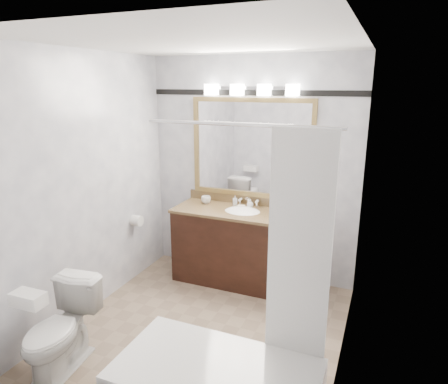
% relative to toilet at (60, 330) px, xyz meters
% --- Properties ---
extents(room, '(2.42, 2.62, 2.52)m').
position_rel_toilet_xyz_m(room, '(0.81, 0.89, 0.90)').
color(room, gray).
rests_on(room, ground).
extents(vanity, '(1.53, 0.58, 0.97)m').
position_rel_toilet_xyz_m(vanity, '(0.81, 1.90, 0.09)').
color(vanity, black).
rests_on(vanity, ground).
extents(mirror, '(1.40, 0.04, 1.10)m').
position_rel_toilet_xyz_m(mirror, '(0.81, 2.17, 1.15)').
color(mirror, olive).
rests_on(mirror, room).
extents(vanity_light_bar, '(1.02, 0.14, 0.12)m').
position_rel_toilet_xyz_m(vanity_light_bar, '(0.81, 2.11, 1.78)').
color(vanity_light_bar, silver).
rests_on(vanity_light_bar, room).
extents(accent_stripe, '(2.40, 0.01, 0.06)m').
position_rel_toilet_xyz_m(accent_stripe, '(0.81, 2.18, 1.75)').
color(accent_stripe, black).
rests_on(accent_stripe, room).
extents(tp_roll, '(0.11, 0.12, 0.12)m').
position_rel_toilet_xyz_m(tp_roll, '(-0.33, 1.55, 0.35)').
color(tp_roll, white).
rests_on(tp_roll, room).
extents(toilet, '(0.47, 0.72, 0.70)m').
position_rel_toilet_xyz_m(toilet, '(0.00, 0.00, 0.00)').
color(toilet, white).
rests_on(toilet, ground).
extents(tissue_box, '(0.24, 0.14, 0.10)m').
position_rel_toilet_xyz_m(tissue_box, '(0.00, -0.23, 0.40)').
color(tissue_box, white).
rests_on(tissue_box, toilet).
extents(coffee_maker, '(0.18, 0.23, 0.35)m').
position_rel_toilet_xyz_m(coffee_maker, '(1.21, 1.96, 0.68)').
color(coffee_maker, black).
rests_on(coffee_maker, vanity).
extents(cup_left, '(0.14, 0.14, 0.09)m').
position_rel_toilet_xyz_m(cup_left, '(0.32, 2.01, 0.54)').
color(cup_left, white).
rests_on(cup_left, vanity).
extents(cup_right, '(0.10, 0.10, 0.08)m').
position_rel_toilet_xyz_m(cup_right, '(0.30, 2.02, 0.54)').
color(cup_right, white).
rests_on(cup_right, vanity).
extents(soap_bottle_a, '(0.07, 0.07, 0.11)m').
position_rel_toilet_xyz_m(soap_bottle_a, '(0.65, 2.08, 0.56)').
color(soap_bottle_a, white).
rests_on(soap_bottle_a, vanity).
extents(soap_bottle_b, '(0.08, 0.08, 0.09)m').
position_rel_toilet_xyz_m(soap_bottle_b, '(0.84, 2.06, 0.55)').
color(soap_bottle_b, white).
rests_on(soap_bottle_b, vanity).
extents(soap_bar, '(0.08, 0.06, 0.02)m').
position_rel_toilet_xyz_m(soap_bar, '(0.75, 2.02, 0.51)').
color(soap_bar, beige).
rests_on(soap_bar, vanity).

